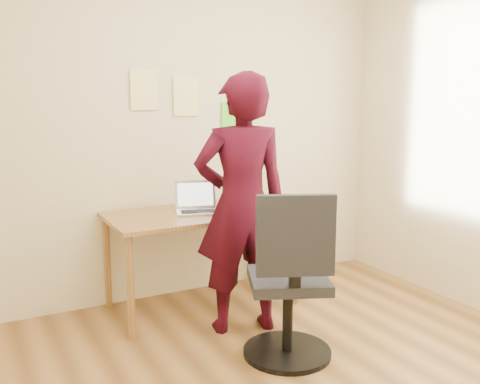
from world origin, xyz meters
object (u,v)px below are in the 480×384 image
desk (202,223)px  person (241,205)px  office_chair (290,289)px  phone (236,213)px  laptop (197,205)px

desk → person: size_ratio=0.80×
office_chair → person: 0.69m
person → desk: bearing=-68.4°
person → phone: bearing=-98.1°
laptop → office_chair: (0.15, -1.04, -0.34)m
desk → person: person is taller
office_chair → person: (-0.04, 0.54, 0.42)m
person → laptop: bearing=-64.5°
laptop → phone: size_ratio=3.03×
office_chair → person: size_ratio=0.60×
office_chair → desk: bearing=120.0°
phone → office_chair: size_ratio=0.12×
desk → office_chair: size_ratio=1.32×
office_chair → laptop: bearing=121.9°
desk → phone: bearing=-45.3°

